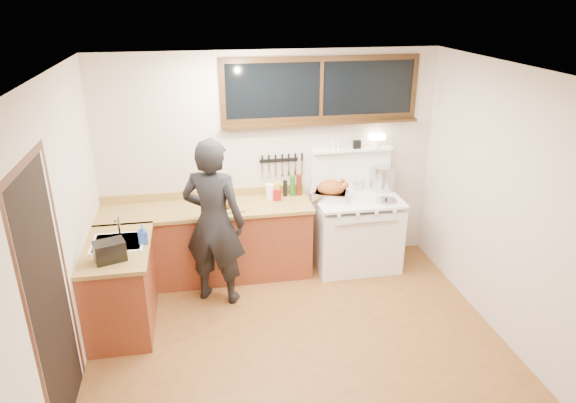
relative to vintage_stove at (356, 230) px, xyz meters
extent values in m
cube|color=brown|center=(-1.00, -1.41, -0.48)|extent=(4.00, 3.50, 0.02)
cube|color=beige|center=(-1.00, 0.36, 0.83)|extent=(4.00, 0.05, 2.60)
cube|color=beige|center=(-1.00, -3.19, 0.83)|extent=(4.00, 0.05, 2.60)
cube|color=beige|center=(-3.03, -1.41, 0.83)|extent=(0.05, 3.50, 2.60)
cube|color=beige|center=(1.02, -1.41, 0.83)|extent=(0.05, 3.50, 2.60)
cube|color=white|center=(-1.00, -1.41, 2.16)|extent=(4.00, 3.50, 0.05)
cube|color=maroon|center=(-1.80, 0.04, -0.04)|extent=(2.40, 0.60, 0.86)
cube|color=olive|center=(-1.80, 0.03, 0.41)|extent=(2.44, 0.64, 0.04)
cube|color=olive|center=(-1.80, 0.32, 0.48)|extent=(2.40, 0.03, 0.10)
sphere|color=#B78C38|center=(-2.80, -0.24, 0.23)|extent=(0.03, 0.03, 0.03)
sphere|color=#B78C38|center=(-2.30, -0.24, 0.23)|extent=(0.03, 0.03, 0.03)
sphere|color=#B78C38|center=(-1.80, -0.24, 0.23)|extent=(0.03, 0.03, 0.03)
sphere|color=#B78C38|center=(-1.30, -0.24, 0.23)|extent=(0.03, 0.03, 0.03)
sphere|color=#B78C38|center=(-0.85, -0.24, 0.23)|extent=(0.03, 0.03, 0.03)
cube|color=maroon|center=(-2.70, -0.79, -0.04)|extent=(0.60, 1.05, 0.86)
cube|color=olive|center=(-2.69, -0.79, 0.41)|extent=(0.64, 1.09, 0.04)
cube|color=white|center=(-2.68, -0.71, 0.37)|extent=(0.45, 0.40, 0.14)
cube|color=white|center=(-2.68, -0.71, 0.44)|extent=(0.50, 0.45, 0.01)
cylinder|color=silver|center=(-2.68, -0.53, 0.55)|extent=(0.02, 0.02, 0.24)
cylinder|color=silver|center=(-2.68, -0.61, 0.66)|extent=(0.02, 0.18, 0.02)
cube|color=white|center=(0.00, -0.01, -0.06)|extent=(1.00, 0.70, 0.82)
cube|color=white|center=(0.00, -0.01, 0.42)|extent=(1.02, 0.72, 0.03)
cube|color=white|center=(0.00, -0.35, 0.05)|extent=(0.88, 0.02, 0.46)
cylinder|color=silver|center=(0.00, -0.38, 0.27)|extent=(0.75, 0.02, 0.02)
cylinder|color=white|center=(-0.33, -0.37, 0.38)|extent=(0.04, 0.03, 0.04)
cylinder|color=white|center=(-0.11, -0.37, 0.38)|extent=(0.04, 0.03, 0.04)
cylinder|color=white|center=(0.11, -0.37, 0.38)|extent=(0.04, 0.03, 0.04)
cylinder|color=white|center=(0.33, -0.37, 0.38)|extent=(0.04, 0.03, 0.04)
cube|color=white|center=(0.00, 0.31, 0.68)|extent=(1.00, 0.05, 0.50)
cube|color=white|center=(0.00, 0.28, 0.95)|extent=(1.00, 0.12, 0.03)
cylinder|color=white|center=(0.30, 0.28, 1.01)|extent=(0.10, 0.10, 0.10)
cube|color=#FFE5B2|center=(0.30, 0.28, 1.09)|extent=(0.18, 0.09, 0.06)
cube|color=black|center=(0.05, 0.28, 1.01)|extent=(0.09, 0.05, 0.10)
cylinder|color=white|center=(-0.18, 0.28, 1.01)|extent=(0.04, 0.04, 0.09)
cylinder|color=white|center=(-0.24, 0.28, 1.01)|extent=(0.04, 0.04, 0.09)
cube|color=black|center=(-0.40, 0.32, 1.68)|extent=(2.20, 0.01, 0.62)
cube|color=black|center=(-0.40, 0.32, 2.02)|extent=(2.32, 0.04, 0.06)
cube|color=black|center=(-0.40, 0.32, 1.34)|extent=(2.32, 0.04, 0.06)
cube|color=black|center=(-1.53, 0.32, 1.68)|extent=(0.06, 0.04, 0.62)
cube|color=black|center=(0.73, 0.32, 1.68)|extent=(0.06, 0.04, 0.62)
cube|color=black|center=(-0.40, 0.32, 1.68)|extent=(0.04, 0.04, 0.62)
cube|color=black|center=(-0.40, 0.27, 1.30)|extent=(2.32, 0.13, 0.03)
cube|color=black|center=(-2.99, -1.96, 0.58)|extent=(0.01, 0.86, 2.10)
cube|color=black|center=(-2.99, -2.45, 0.58)|extent=(0.01, 0.07, 2.10)
cube|color=black|center=(-2.99, -1.48, 0.58)|extent=(0.01, 0.07, 2.10)
cube|color=black|center=(-2.99, -1.96, 1.67)|extent=(0.01, 1.04, 0.07)
cube|color=black|center=(-0.90, 0.33, 0.85)|extent=(0.46, 0.02, 0.04)
cube|color=silver|center=(-1.10, 0.31, 0.74)|extent=(0.02, 0.00, 0.18)
cube|color=black|center=(-1.10, 0.31, 0.88)|extent=(0.02, 0.02, 0.10)
cube|color=silver|center=(-1.02, 0.31, 0.74)|extent=(0.02, 0.00, 0.18)
cube|color=black|center=(-1.02, 0.31, 0.88)|extent=(0.02, 0.02, 0.10)
cube|color=silver|center=(-0.94, 0.31, 0.74)|extent=(0.02, 0.00, 0.18)
cube|color=black|center=(-0.94, 0.31, 0.88)|extent=(0.02, 0.02, 0.10)
cube|color=silver|center=(-0.86, 0.31, 0.74)|extent=(0.03, 0.00, 0.18)
cube|color=black|center=(-0.86, 0.31, 0.88)|extent=(0.02, 0.02, 0.10)
cube|color=silver|center=(-0.78, 0.31, 0.74)|extent=(0.03, 0.00, 0.18)
cube|color=black|center=(-0.78, 0.31, 0.88)|extent=(0.02, 0.02, 0.10)
cube|color=silver|center=(-0.70, 0.31, 0.74)|extent=(0.03, 0.00, 0.18)
cube|color=black|center=(-0.70, 0.31, 0.88)|extent=(0.02, 0.02, 0.10)
cube|color=silver|center=(-0.62, 0.31, 0.74)|extent=(0.03, 0.00, 0.18)
cube|color=black|center=(-0.62, 0.31, 0.88)|extent=(0.02, 0.02, 0.10)
imported|color=black|center=(-1.73, -0.46, 0.46)|extent=(0.80, 0.68, 1.85)
imported|color=blue|center=(-2.43, -0.77, 0.53)|extent=(0.10, 0.10, 0.20)
cube|color=black|center=(-2.70, -1.06, 0.53)|extent=(0.32, 0.27, 0.19)
cube|color=olive|center=(-1.59, -0.06, 0.44)|extent=(0.45, 0.36, 0.02)
ellipsoid|color=#944C1A|center=(-1.59, -0.06, 0.51)|extent=(0.25, 0.19, 0.13)
sphere|color=#944C1A|center=(-1.49, 0.00, 0.53)|extent=(0.05, 0.05, 0.05)
sphere|color=#944C1A|center=(-1.49, -0.11, 0.53)|extent=(0.05, 0.05, 0.05)
cube|color=silver|center=(-0.33, 0.02, 0.48)|extent=(0.49, 0.43, 0.10)
cube|color=#3F3F42|center=(-0.33, 0.02, 0.52)|extent=(0.43, 0.37, 0.03)
torus|color=silver|center=(-0.54, 0.02, 0.53)|extent=(0.05, 0.10, 0.10)
torus|color=silver|center=(-0.12, 0.02, 0.53)|extent=(0.05, 0.10, 0.10)
ellipsoid|color=#944C1A|center=(-0.33, 0.02, 0.57)|extent=(0.38, 0.34, 0.20)
cylinder|color=#944C1A|center=(-0.22, -0.06, 0.59)|extent=(0.12, 0.09, 0.09)
sphere|color=#944C1A|center=(-0.17, -0.06, 0.63)|extent=(0.06, 0.06, 0.06)
cylinder|color=#944C1A|center=(-0.22, 0.09, 0.59)|extent=(0.12, 0.09, 0.09)
sphere|color=#944C1A|center=(-0.17, 0.09, 0.63)|extent=(0.06, 0.06, 0.06)
cylinder|color=silver|center=(0.39, 0.23, 0.58)|extent=(0.42, 0.42, 0.30)
cylinder|color=silver|center=(0.09, 0.29, 0.49)|extent=(0.20, 0.20, 0.12)
cylinder|color=black|center=(0.13, 0.40, 0.54)|extent=(0.07, 0.15, 0.02)
cylinder|color=silver|center=(0.29, -0.17, 0.44)|extent=(0.29, 0.29, 0.02)
sphere|color=black|center=(0.29, -0.17, 0.46)|extent=(0.03, 0.03, 0.03)
cube|color=maroon|center=(-0.96, 0.10, 0.50)|extent=(0.09, 0.07, 0.13)
cylinder|color=white|center=(-1.04, 0.14, 0.53)|extent=(0.11, 0.11, 0.19)
cylinder|color=black|center=(-0.94, 0.22, 0.52)|extent=(0.06, 0.06, 0.18)
cylinder|color=black|center=(-0.84, 0.22, 0.53)|extent=(0.05, 0.05, 0.20)
cylinder|color=black|center=(-0.75, 0.22, 0.56)|extent=(0.06, 0.06, 0.25)
cylinder|color=black|center=(-0.67, 0.22, 0.56)|extent=(0.07, 0.07, 0.26)
camera|label=1|loc=(-1.85, -5.45, 2.73)|focal=32.00mm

